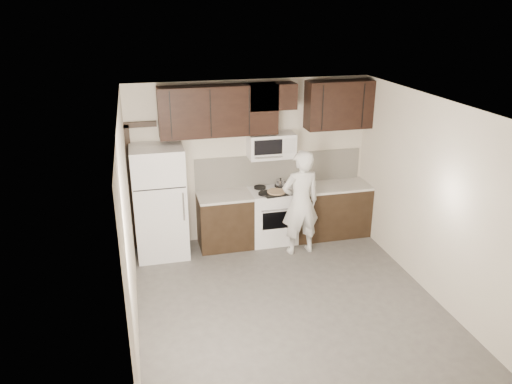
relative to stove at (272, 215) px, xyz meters
name	(u,v)px	position (x,y,z in m)	size (l,w,h in m)	color
floor	(289,304)	(-0.30, -1.94, -0.46)	(4.50, 4.50, 0.00)	#504E4B
back_wall	(251,161)	(-0.30, 0.31, 0.89)	(4.00, 4.00, 0.00)	beige
ceiling	(294,107)	(-0.30, -1.94, 2.24)	(4.50, 4.50, 0.00)	white
counter_run	(289,214)	(0.30, 0.00, 0.00)	(2.95, 0.64, 0.91)	black
stove	(272,215)	(0.00, 0.00, 0.00)	(0.76, 0.66, 0.94)	white
backsplash	(279,169)	(0.20, 0.30, 0.72)	(2.90, 0.02, 0.54)	white
upper_cabinets	(266,107)	(-0.09, 0.14, 1.82)	(3.48, 0.35, 0.78)	black
microwave	(271,146)	(0.00, 0.12, 1.19)	(0.76, 0.42, 0.40)	white
refrigerator	(160,202)	(-1.85, -0.05, 0.44)	(0.80, 0.76, 1.80)	white
door_trim	(134,177)	(-2.22, 0.27, 0.79)	(0.50, 0.08, 2.12)	black
saucepan	(281,183)	(0.18, 0.15, 0.51)	(0.27, 0.16, 0.15)	silver
baking_tray	(276,193)	(0.02, -0.15, 0.46)	(0.45, 0.33, 0.02)	black
pizza	(276,192)	(0.02, -0.15, 0.48)	(0.30, 0.30, 0.02)	#CBB688
person	(300,203)	(0.32, -0.52, 0.40)	(0.63, 0.41, 1.73)	white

